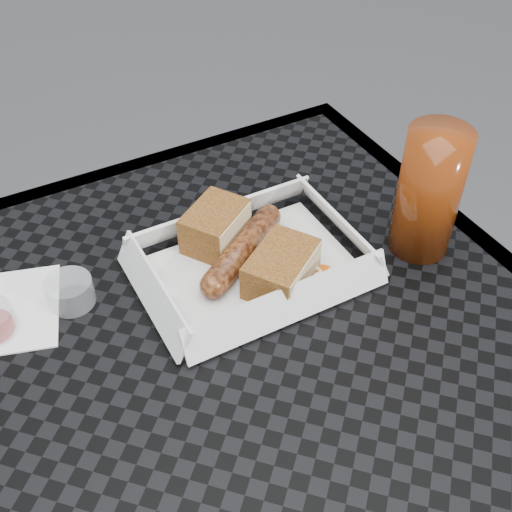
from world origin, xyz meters
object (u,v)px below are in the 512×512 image
(patio_table, at_px, (208,440))
(food_tray, at_px, (252,269))
(bratwurst, at_px, (242,249))
(drink_glass, at_px, (429,193))

(patio_table, distance_m, food_tray, 0.19)
(bratwurst, xyz_separation_m, drink_glass, (0.19, -0.07, 0.06))
(food_tray, xyz_separation_m, bratwurst, (-0.00, 0.02, 0.02))
(patio_table, xyz_separation_m, food_tray, (0.12, 0.13, 0.08))
(food_tray, distance_m, bratwurst, 0.02)
(bratwurst, distance_m, drink_glass, 0.22)
(bratwurst, height_order, drink_glass, drink_glass)
(patio_table, relative_size, drink_glass, 5.17)
(bratwurst, bearing_deg, drink_glass, -20.74)
(drink_glass, bearing_deg, patio_table, -166.88)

